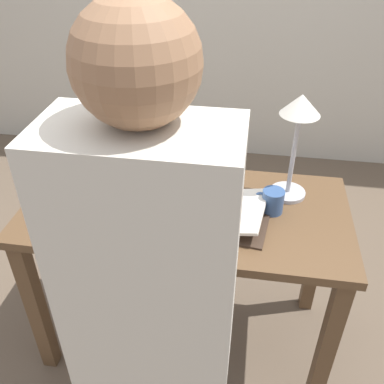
{
  "coord_description": "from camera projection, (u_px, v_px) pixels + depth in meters",
  "views": [
    {
      "loc": [
        0.23,
        -1.3,
        1.75
      ],
      "look_at": [
        0.03,
        -0.01,
        0.84
      ],
      "focal_mm": 40.0,
      "sensor_mm": 36.0,
      "label": 1
    }
  ],
  "objects": [
    {
      "name": "ground_plane",
      "position": [
        187.0,
        330.0,
        2.09
      ],
      "size": [
        12.0,
        12.0,
        0.0
      ],
      "primitive_type": "plane",
      "color": "brown"
    },
    {
      "name": "coffee_mug",
      "position": [
        272.0,
        201.0,
        1.61
      ],
      "size": [
        0.11,
        0.08,
        0.09
      ],
      "rotation": [
        0.0,
        0.0,
        2.8
      ],
      "color": "#335184",
      "rests_on": "reading_desk"
    },
    {
      "name": "book_stack_tall",
      "position": [
        74.0,
        178.0,
        1.72
      ],
      "size": [
        0.22,
        0.31,
        0.11
      ],
      "color": "tan",
      "rests_on": "reading_desk"
    },
    {
      "name": "reading_desk",
      "position": [
        186.0,
        231.0,
        1.73
      ],
      "size": [
        1.26,
        0.61,
        0.76
      ],
      "color": "brown",
      "rests_on": "ground_plane"
    },
    {
      "name": "reading_lamp",
      "position": [
        298.0,
        123.0,
        1.54
      ],
      "size": [
        0.15,
        0.15,
        0.42
      ],
      "color": "#ADADB2",
      "rests_on": "reading_desk"
    },
    {
      "name": "open_book",
      "position": [
        196.0,
        208.0,
        1.62
      ],
      "size": [
        0.58,
        0.36,
        0.07
      ],
      "rotation": [
        0.0,
        0.0,
        -0.13
      ],
      "color": "#38281E",
      "rests_on": "reading_desk"
    },
    {
      "name": "person_reader",
      "position": [
        156.0,
        354.0,
        1.06
      ],
      "size": [
        0.36,
        0.23,
        1.64
      ],
      "rotation": [
        0.0,
        0.0,
        3.14
      ],
      "color": "#2D3342",
      "rests_on": "ground_plane"
    },
    {
      "name": "book_standing_upright",
      "position": [
        106.0,
        172.0,
        1.64
      ],
      "size": [
        0.03,
        0.19,
        0.24
      ],
      "rotation": [
        0.0,
        0.0,
        0.02
      ],
      "color": "#1E284C",
      "rests_on": "reading_desk"
    },
    {
      "name": "pencil",
      "position": [
        169.0,
        247.0,
        1.46
      ],
      "size": [
        0.08,
        0.14,
        0.01
      ],
      "rotation": [
        0.0,
        0.0,
        -0.48
      ],
      "color": "gold",
      "rests_on": "reading_desk"
    }
  ]
}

